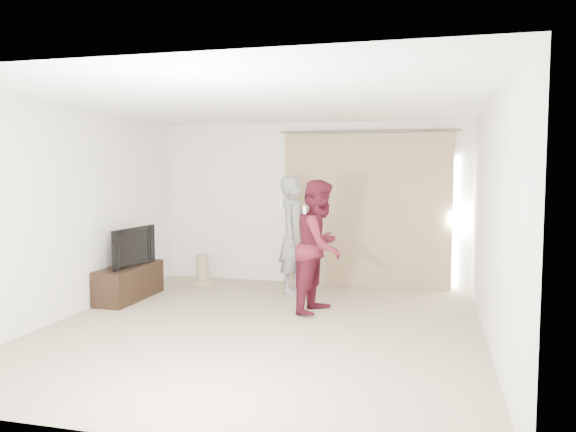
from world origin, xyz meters
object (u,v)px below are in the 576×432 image
(tv_console, at_px, (129,282))
(person_man, at_px, (294,235))
(tv, at_px, (128,246))
(person_woman, at_px, (320,246))

(tv_console, relative_size, person_man, 0.72)
(tv, relative_size, person_man, 0.55)
(person_woman, bearing_deg, tv_console, 179.92)
(tv, bearing_deg, person_man, -59.18)
(person_man, relative_size, person_woman, 1.02)
(person_man, bearing_deg, person_woman, -59.92)
(tv_console, bearing_deg, tv, 0.00)
(person_man, bearing_deg, tv, -154.55)
(tv_console, distance_m, tv, 0.52)
(tv_console, distance_m, person_woman, 2.84)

